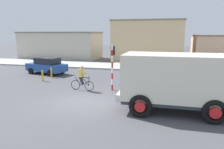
% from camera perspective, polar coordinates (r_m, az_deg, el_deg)
% --- Properties ---
extents(ground_plane, '(120.00, 120.00, 0.00)m').
position_cam_1_polar(ground_plane, '(12.82, -8.20, -7.04)').
color(ground_plane, '#4C4C51').
extents(sidewalk_far, '(80.00, 5.00, 0.16)m').
position_cam_1_polar(sidewalk_far, '(25.58, 3.84, 2.16)').
color(sidewalk_far, '#ADADA8').
rests_on(sidewalk_far, ground).
extents(truck_foreground, '(5.45, 2.91, 2.90)m').
position_cam_1_polar(truck_foreground, '(11.19, 16.45, -1.17)').
color(truck_foreground, silver).
rests_on(truck_foreground, ground).
extents(cyclist, '(1.73, 0.50, 1.72)m').
position_cam_1_polar(cyclist, '(15.12, -7.92, -0.91)').
color(cyclist, black).
rests_on(cyclist, ground).
extents(traffic_light_pole, '(0.24, 0.43, 3.20)m').
position_cam_1_polar(traffic_light_pole, '(14.81, 0.14, 3.67)').
color(traffic_light_pole, red).
rests_on(traffic_light_pole, ground).
extents(car_red_near, '(4.14, 2.17, 1.60)m').
position_cam_1_polar(car_red_near, '(17.74, 21.91, -0.02)').
color(car_red_near, white).
rests_on(car_red_near, ground).
extents(car_white_mid, '(4.28, 2.58, 1.60)m').
position_cam_1_polar(car_white_mid, '(22.02, -16.81, 2.26)').
color(car_white_mid, '#234C9E').
rests_on(car_white_mid, ground).
extents(bollard_near, '(0.14, 0.14, 0.90)m').
position_cam_1_polar(bollard_near, '(18.81, -17.84, -0.31)').
color(bollard_near, gold).
rests_on(bollard_near, ground).
extents(bollard_far, '(0.14, 0.14, 0.90)m').
position_cam_1_polar(bollard_far, '(19.98, -15.69, 0.43)').
color(bollard_far, gold).
rests_on(bollard_far, ground).
extents(building_corner_left, '(12.04, 5.98, 4.14)m').
position_cam_1_polar(building_corner_left, '(35.20, -13.27, 7.51)').
color(building_corner_left, '#B2AD9E').
rests_on(building_corner_left, ground).
extents(building_mid_block, '(9.83, 5.34, 5.75)m').
position_cam_1_polar(building_mid_block, '(31.52, 9.41, 8.77)').
color(building_mid_block, '#D1B284').
rests_on(building_mid_block, ground).
extents(building_corner_right, '(7.72, 7.81, 3.73)m').
position_cam_1_polar(building_corner_right, '(33.77, 26.97, 6.16)').
color(building_corner_right, tan).
rests_on(building_corner_right, ground).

